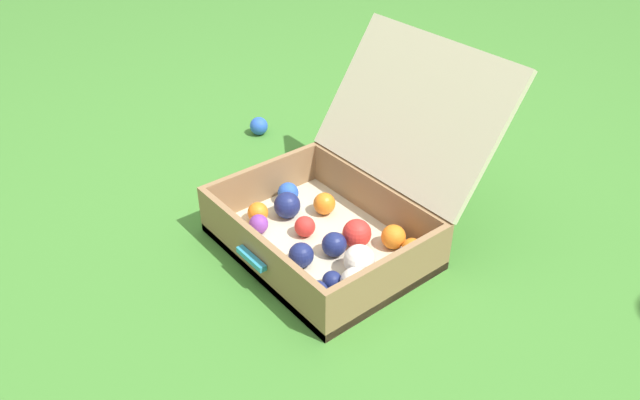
# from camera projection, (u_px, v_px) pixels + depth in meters

# --- Properties ---
(ground_plane) EXTENTS (16.00, 16.00, 0.00)m
(ground_plane) POSITION_uv_depth(u_px,v_px,m) (320.00, 232.00, 1.80)
(ground_plane) COLOR #3D7A2D
(open_suitcase) EXTENTS (0.57, 0.69, 0.51)m
(open_suitcase) POSITION_uv_depth(u_px,v_px,m) (344.00, 207.00, 1.71)
(open_suitcase) COLOR beige
(open_suitcase) RESTS_ON ground
(stray_ball_on_grass) EXTENTS (0.07, 0.07, 0.07)m
(stray_ball_on_grass) POSITION_uv_depth(u_px,v_px,m) (259.00, 126.00, 2.28)
(stray_ball_on_grass) COLOR blue
(stray_ball_on_grass) RESTS_ON ground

